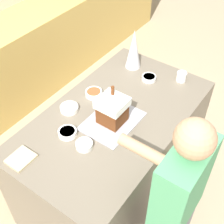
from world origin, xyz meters
TOP-DOWN VIEW (x-y plane):
  - ground_plane at (0.00, 0.00)m, footprint 12.00×12.00m
  - kitchen_island at (0.00, 0.00)m, footprint 1.63×0.93m
  - baking_tray at (-0.06, -0.02)m, footprint 0.44×0.33m
  - gingerbread_house at (-0.06, -0.02)m, footprint 0.19×0.20m
  - decorative_tree at (0.61, 0.23)m, footprint 0.14×0.14m
  - candy_bowl_beside_tree at (-0.37, -0.01)m, footprint 0.12×0.12m
  - candy_bowl_far_left at (-0.15, 0.31)m, footprint 0.14×0.14m
  - candy_bowl_near_tray_left at (0.53, 0.01)m, footprint 0.12×0.12m
  - candy_bowl_center_rear at (-0.35, 0.16)m, footprint 0.13×0.13m
  - candy_bowl_front_corner at (0.10, 0.27)m, footprint 0.14×0.14m
  - cookbook at (-0.69, 0.26)m, footprint 0.17×0.15m
  - mug at (0.68, -0.21)m, footprint 0.08×0.08m
  - person at (-0.36, -0.71)m, footprint 0.41×0.52m

SIDE VIEW (x-z plane):
  - ground_plane at x=0.00m, z-range 0.00..0.00m
  - kitchen_island at x=0.00m, z-range 0.00..0.92m
  - person at x=-0.36m, z-range 0.03..1.60m
  - baking_tray at x=-0.06m, z-range 0.92..0.93m
  - cookbook at x=-0.69m, z-range 0.92..0.94m
  - candy_bowl_far_left at x=-0.15m, z-range 0.92..0.96m
  - candy_bowl_near_tray_left at x=0.53m, z-range 0.92..0.96m
  - candy_bowl_center_rear at x=-0.35m, z-range 0.92..0.96m
  - candy_bowl_beside_tree at x=-0.37m, z-range 0.92..0.96m
  - candy_bowl_front_corner at x=0.10m, z-range 0.92..0.96m
  - mug at x=0.68m, z-range 0.92..1.00m
  - gingerbread_house at x=-0.06m, z-range 0.90..1.18m
  - decorative_tree at x=0.61m, z-range 0.92..1.28m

